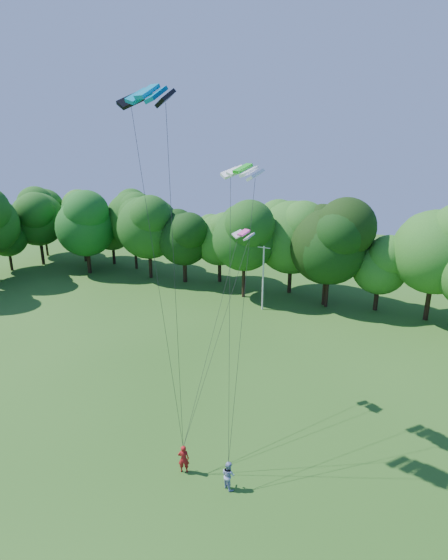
% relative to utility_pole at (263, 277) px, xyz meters
% --- Properties ---
extents(ground, '(160.00, 160.00, 0.00)m').
position_rel_utility_pole_xyz_m(ground, '(3.90, -31.01, -3.87)').
color(ground, '#225015').
rests_on(ground, ground).
extents(utility_pole, '(1.50, 0.19, 7.50)m').
position_rel_utility_pole_xyz_m(utility_pole, '(0.00, 0.00, 0.00)').
color(utility_pole, silver).
rests_on(utility_pole, ground).
extents(kite_flyer_left, '(0.79, 0.68, 1.81)m').
position_rel_utility_pole_xyz_m(kite_flyer_left, '(5.25, -26.14, -2.97)').
color(kite_flyer_left, '#A11416').
rests_on(kite_flyer_left, ground).
extents(kite_flyer_right, '(1.04, 0.95, 1.73)m').
position_rel_utility_pole_xyz_m(kite_flyer_right, '(8.15, -26.11, -3.01)').
color(kite_flyer_right, '#93A0CB').
rests_on(kite_flyer_right, ground).
extents(kite_teal, '(3.32, 1.87, 0.83)m').
position_rel_utility_pole_xyz_m(kite_teal, '(2.55, -24.14, 17.18)').
color(kite_teal, '#057FA9').
rests_on(kite_teal, ground).
extents(kite_green, '(2.95, 2.18, 0.56)m').
position_rel_utility_pole_xyz_m(kite_green, '(5.94, -19.64, 13.21)').
color(kite_green, green).
rests_on(kite_green, ground).
extents(kite_pink, '(1.80, 1.37, 0.39)m').
position_rel_utility_pole_xyz_m(kite_pink, '(4.92, -17.00, 8.76)').
color(kite_pink, '#F243AB').
rests_on(kite_pink, ground).
extents(tree_back_west, '(9.04, 9.04, 13.15)m').
position_rel_utility_pole_xyz_m(tree_back_west, '(-27.91, 2.25, 4.33)').
color(tree_back_west, '#311D13').
rests_on(tree_back_west, ground).
extents(tree_back_center, '(9.54, 9.54, 13.87)m').
position_rel_utility_pole_xyz_m(tree_back_center, '(5.98, 4.66, 4.79)').
color(tree_back_center, '#331E13').
rests_on(tree_back_center, ground).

